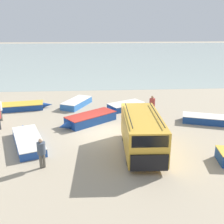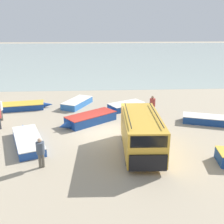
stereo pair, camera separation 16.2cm
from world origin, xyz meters
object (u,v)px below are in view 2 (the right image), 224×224
at_px(fishing_rowboat_2, 215,120).
at_px(fisherman_3, 152,104).
at_px(fishing_rowboat_3, 78,102).
at_px(fishing_rowboat_5, 23,106).
at_px(fishing_rowboat_4, 89,119).
at_px(fishing_rowboat_1, 126,106).
at_px(fisherman_1, 41,150).
at_px(fishing_rowboat_0, 28,140).
at_px(parked_van, 141,133).

bearing_deg(fishing_rowboat_2, fisherman_3, 175.09).
bearing_deg(fishing_rowboat_3, fishing_rowboat_5, 124.78).
bearing_deg(fishing_rowboat_4, fishing_rowboat_3, -113.13).
bearing_deg(fishing_rowboat_1, fisherman_1, 32.18).
height_order(fishing_rowboat_0, fisherman_1, fisherman_1).
bearing_deg(fishing_rowboat_2, fishing_rowboat_4, -165.33).
bearing_deg(fisherman_1, fishing_rowboat_2, 95.89).
xyz_separation_m(fishing_rowboat_0, fisherman_1, (1.41, -2.93, 0.72)).
bearing_deg(fisherman_1, fisherman_3, 116.19).
bearing_deg(fishing_rowboat_0, fishing_rowboat_3, -38.96).
distance_m(fishing_rowboat_0, fisherman_1, 3.33).
distance_m(fishing_rowboat_3, fisherman_3, 7.00).
height_order(fishing_rowboat_1, fisherman_1, fisherman_1).
bearing_deg(fishing_rowboat_3, fishing_rowboat_2, -91.12).
xyz_separation_m(parked_van, fishing_rowboat_5, (-8.93, 8.69, -0.94)).
relative_size(parked_van, fishing_rowboat_5, 1.11).
height_order(fishing_rowboat_1, fishing_rowboat_4, fishing_rowboat_4).
bearing_deg(fishing_rowboat_1, fishing_rowboat_4, 18.36).
height_order(fishing_rowboat_5, fisherman_3, fisherman_3).
bearing_deg(fishing_rowboat_0, fishing_rowboat_4, -68.88).
relative_size(fishing_rowboat_3, fishing_rowboat_4, 0.96).
xyz_separation_m(fishing_rowboat_2, fisherman_1, (-11.60, -5.52, 0.69)).
xyz_separation_m(fishing_rowboat_1, fishing_rowboat_2, (6.21, -4.03, 0.02)).
bearing_deg(fisherman_3, fishing_rowboat_4, -21.69).
distance_m(parked_van, fishing_rowboat_4, 5.81).
bearing_deg(fishing_rowboat_5, fisherman_1, -80.61).
relative_size(fishing_rowboat_1, fisherman_1, 2.33).
height_order(fishing_rowboat_3, fisherman_1, fisherman_1).
bearing_deg(fishing_rowboat_4, fishing_rowboat_5, -69.94).
bearing_deg(fisherman_1, fishing_rowboat_4, 140.33).
bearing_deg(fishing_rowboat_0, fisherman_3, -83.25).
bearing_deg(fishing_rowboat_5, fishing_rowboat_2, -26.87).
bearing_deg(fishing_rowboat_3, fishing_rowboat_1, -81.09).
xyz_separation_m(fishing_rowboat_1, fishing_rowboat_4, (-3.10, -3.30, 0.08)).
bearing_deg(fishing_rowboat_4, fishing_rowboat_1, -170.00).
bearing_deg(fisherman_1, fishing_rowboat_0, -173.86).
xyz_separation_m(fishing_rowboat_0, fishing_rowboat_2, (13.01, 2.59, 0.03)).
distance_m(parked_van, fisherman_3, 6.36).
height_order(fishing_rowboat_4, fisherman_1, fisherman_1).
xyz_separation_m(fishing_rowboat_2, fisherman_3, (-4.34, 1.94, 0.74)).
relative_size(fishing_rowboat_1, fishing_rowboat_2, 0.72).
relative_size(parked_van, fishing_rowboat_4, 1.21).
xyz_separation_m(fisherman_1, fisherman_3, (7.27, 7.46, 0.05)).
distance_m(fishing_rowboat_0, fishing_rowboat_2, 13.27).
bearing_deg(fishing_rowboat_4, fishing_rowboat_0, 5.22).
distance_m(fishing_rowboat_2, fishing_rowboat_5, 15.85).
xyz_separation_m(parked_van, fishing_rowboat_0, (-6.77, 1.53, -0.96)).
bearing_deg(fisherman_1, fishing_rowboat_5, 179.94).
relative_size(parked_van, fishing_rowboat_1, 1.39).
relative_size(fishing_rowboat_3, fisherman_3, 2.43).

